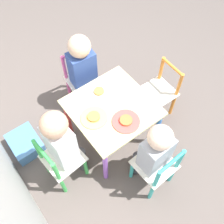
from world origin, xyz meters
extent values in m
plane|color=#5B514C|center=(0.00, 0.00, 0.00)|extent=(6.00, 6.00, 0.00)
cube|color=beige|center=(0.00, 0.00, 0.45)|extent=(0.57, 0.57, 0.02)
cylinder|color=#387AD1|center=(-0.25, -0.25, 0.22)|extent=(0.04, 0.04, 0.44)
cylinder|color=yellow|center=(0.25, -0.25, 0.22)|extent=(0.04, 0.04, 0.44)
cylinder|color=#8E51BC|center=(-0.25, 0.25, 0.22)|extent=(0.04, 0.04, 0.44)
cylinder|color=#DB3D38|center=(0.25, 0.25, 0.22)|extent=(0.04, 0.04, 0.44)
cube|color=silver|center=(-0.47, -0.02, 0.28)|extent=(0.27, 0.27, 0.02)
cylinder|color=teal|center=(-0.36, -0.12, 0.14)|extent=(0.03, 0.03, 0.27)
cylinder|color=teal|center=(-0.37, 0.09, 0.14)|extent=(0.03, 0.03, 0.27)
cylinder|color=teal|center=(-0.57, -0.13, 0.14)|extent=(0.03, 0.03, 0.27)
cylinder|color=teal|center=(-0.58, 0.09, 0.14)|extent=(0.03, 0.03, 0.27)
cylinder|color=teal|center=(-0.57, -0.13, 0.40)|extent=(0.03, 0.03, 0.26)
cylinder|color=teal|center=(-0.58, 0.09, 0.40)|extent=(0.03, 0.03, 0.26)
cylinder|color=teal|center=(-0.58, -0.02, 0.51)|extent=(0.03, 0.21, 0.02)
cube|color=silver|center=(-0.04, 0.47, 0.28)|extent=(0.28, 0.28, 0.02)
cylinder|color=green|center=(-0.14, 0.35, 0.14)|extent=(0.03, 0.03, 0.27)
cylinder|color=green|center=(0.07, 0.37, 0.14)|extent=(0.03, 0.03, 0.27)
cylinder|color=green|center=(-0.15, 0.56, 0.14)|extent=(0.03, 0.03, 0.27)
cylinder|color=green|center=(0.06, 0.58, 0.14)|extent=(0.03, 0.03, 0.27)
cylinder|color=green|center=(-0.15, 0.56, 0.40)|extent=(0.03, 0.03, 0.26)
cylinder|color=green|center=(0.06, 0.58, 0.40)|extent=(0.03, 0.03, 0.26)
cylinder|color=green|center=(-0.05, 0.57, 0.51)|extent=(0.21, 0.04, 0.02)
cube|color=silver|center=(0.47, -0.04, 0.28)|extent=(0.28, 0.28, 0.02)
cylinder|color=#E5599E|center=(0.37, 0.07, 0.14)|extent=(0.03, 0.03, 0.27)
cylinder|color=#E5599E|center=(0.35, -0.14, 0.14)|extent=(0.03, 0.03, 0.27)
cylinder|color=#E5599E|center=(0.58, 0.05, 0.14)|extent=(0.03, 0.03, 0.27)
cylinder|color=#E5599E|center=(0.56, -0.16, 0.14)|extent=(0.03, 0.03, 0.27)
cylinder|color=#E5599E|center=(0.58, 0.05, 0.40)|extent=(0.03, 0.03, 0.26)
cylinder|color=#E5599E|center=(0.56, -0.16, 0.40)|extent=(0.03, 0.03, 0.26)
cylinder|color=#E5599E|center=(0.57, -0.05, 0.51)|extent=(0.04, 0.21, 0.02)
cube|color=silver|center=(-0.01, -0.47, 0.28)|extent=(0.27, 0.27, 0.02)
cylinder|color=orange|center=(0.09, -0.37, 0.14)|extent=(0.03, 0.03, 0.27)
cylinder|color=orange|center=(-0.12, -0.36, 0.14)|extent=(0.03, 0.03, 0.27)
cylinder|color=orange|center=(0.09, -0.58, 0.14)|extent=(0.03, 0.03, 0.27)
cylinder|color=orange|center=(-0.12, -0.57, 0.14)|extent=(0.03, 0.03, 0.27)
cylinder|color=orange|center=(0.09, -0.58, 0.40)|extent=(0.03, 0.03, 0.26)
cylinder|color=orange|center=(-0.12, -0.57, 0.40)|extent=(0.03, 0.03, 0.26)
cylinder|color=orange|center=(-0.02, -0.58, 0.51)|extent=(0.21, 0.03, 0.02)
cylinder|color=#38383D|center=(-0.35, -0.06, 0.14)|extent=(0.07, 0.07, 0.29)
cylinder|color=#38383D|center=(-0.35, 0.04, 0.14)|extent=(0.07, 0.07, 0.29)
cube|color=#999EA8|center=(-0.45, -0.02, 0.43)|extent=(0.15, 0.20, 0.30)
sphere|color=beige|center=(-0.45, -0.02, 0.65)|extent=(0.16, 0.16, 0.16)
cylinder|color=#38383D|center=(-0.08, 0.34, 0.14)|extent=(0.07, 0.07, 0.29)
cylinder|color=#38383D|center=(0.02, 0.35, 0.14)|extent=(0.07, 0.07, 0.29)
cube|color=silver|center=(-0.04, 0.45, 0.47)|extent=(0.21, 0.16, 0.36)
sphere|color=tan|center=(-0.04, 0.45, 0.72)|extent=(0.17, 0.17, 0.17)
cylinder|color=#38383D|center=(0.35, 0.02, 0.14)|extent=(0.07, 0.07, 0.29)
cylinder|color=#38383D|center=(0.34, -0.08, 0.14)|extent=(0.07, 0.07, 0.29)
cube|color=#2D478E|center=(0.45, -0.04, 0.45)|extent=(0.16, 0.21, 0.32)
sphere|color=#DBB293|center=(0.45, -0.04, 0.68)|extent=(0.17, 0.17, 0.17)
cylinder|color=#E54C47|center=(-0.16, 0.00, 0.46)|extent=(0.20, 0.20, 0.01)
cylinder|color=#CC6633|center=(-0.16, 0.00, 0.48)|extent=(0.09, 0.09, 0.02)
cylinder|color=#EADB66|center=(0.00, 0.16, 0.46)|extent=(0.19, 0.19, 0.01)
cylinder|color=#D6843D|center=(0.00, 0.16, 0.48)|extent=(0.09, 0.09, 0.02)
cylinder|color=white|center=(0.16, 0.00, 0.46)|extent=(0.17, 0.17, 0.01)
cylinder|color=#D6843D|center=(0.16, 0.00, 0.48)|extent=(0.08, 0.08, 0.02)
cube|color=#4C7FB7|center=(0.36, 0.63, 0.06)|extent=(0.28, 0.23, 0.12)
camera|label=1|loc=(-0.85, 0.64, 2.01)|focal=42.00mm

